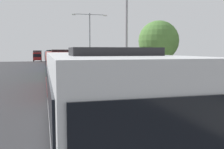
{
  "coord_description": "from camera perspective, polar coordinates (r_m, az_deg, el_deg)",
  "views": [
    {
      "loc": [
        -2.67,
        3.05,
        3.15
      ],
      "look_at": [
        1.0,
        16.82,
        1.8
      ],
      "focal_mm": 40.8,
      "sensor_mm": 36.0,
      "label": 1
    }
  ],
  "objects": [
    {
      "name": "bus_second_in_line",
      "position": [
        20.73,
        -11.1,
        1.27
      ],
      "size": [
        2.58,
        10.51,
        3.21
      ],
      "color": "maroon",
      "rests_on": "ground_plane"
    },
    {
      "name": "bus_middle",
      "position": [
        32.28,
        -12.49,
        2.69
      ],
      "size": [
        2.58,
        11.4,
        3.21
      ],
      "color": "#33724C",
      "rests_on": "ground_plane"
    },
    {
      "name": "roadside_tree",
      "position": [
        23.36,
        10.38,
        7.41
      ],
      "size": [
        3.61,
        3.61,
        5.67
      ],
      "color": "#4C3823",
      "rests_on": "sidewalk"
    },
    {
      "name": "bus_tail_end",
      "position": [
        70.08,
        -13.83,
        4.06
      ],
      "size": [
        2.58,
        11.47,
        3.21
      ],
      "color": "maroon",
      "rests_on": "ground_plane"
    },
    {
      "name": "streetlamp_far",
      "position": [
        39.18,
        -5.0,
        8.62
      ],
      "size": [
        5.35,
        0.28,
        8.61
      ],
      "color": "gray",
      "rests_on": "sidewalk"
    },
    {
      "name": "box_truck_oncoming",
      "position": [
        78.88,
        -16.36,
        4.14
      ],
      "size": [
        2.35,
        7.13,
        3.15
      ],
      "color": "maroon",
      "rests_on": "ground_plane"
    },
    {
      "name": "streetlamp_mid",
      "position": [
        21.8,
        3.28,
        10.62
      ],
      "size": [
        5.91,
        0.28,
        8.12
      ],
      "color": "gray",
      "rests_on": "sidewalk"
    },
    {
      "name": "bus_fourth_in_line",
      "position": [
        44.92,
        -13.19,
        3.41
      ],
      "size": [
        2.58,
        12.26,
        3.21
      ],
      "color": "#284C8C",
      "rests_on": "ground_plane"
    },
    {
      "name": "bus_lead",
      "position": [
        8.45,
        -5.39,
        -4.57
      ],
      "size": [
        2.58,
        11.08,
        3.21
      ],
      "color": "silver",
      "rests_on": "ground_plane"
    },
    {
      "name": "white_suv",
      "position": [
        15.3,
        4.58,
        -2.56
      ],
      "size": [
        1.86,
        4.92,
        1.9
      ],
      "color": "#B7B7BC",
      "rests_on": "ground_plane"
    },
    {
      "name": "bus_rear",
      "position": [
        58.04,
        -13.59,
        3.82
      ],
      "size": [
        2.58,
        11.37,
        3.21
      ],
      "color": "#284C8C",
      "rests_on": "ground_plane"
    }
  ]
}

